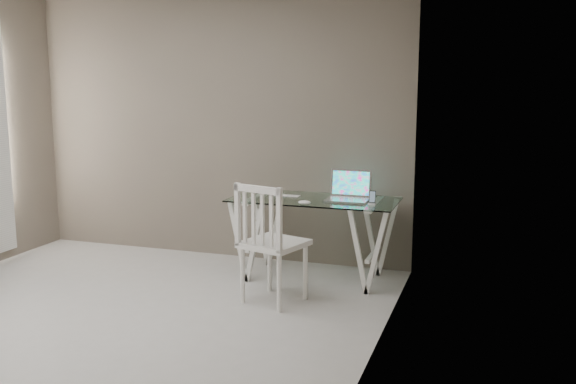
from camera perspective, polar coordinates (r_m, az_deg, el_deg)
name	(u,v)px	position (r m, az deg, el deg)	size (l,w,h in m)	color
room	(71,93)	(4.66, -18.76, 8.31)	(4.50, 4.52, 2.71)	#AEABA7
desk	(314,238)	(5.87, 2.32, -4.09)	(1.50, 0.70, 0.75)	silver
chair	(268,238)	(5.16, -1.79, -4.12)	(0.57, 0.57, 1.00)	white
laptop	(349,193)	(5.76, 5.42, -0.07)	(0.37, 0.30, 0.26)	#B4B4B9
keyboard	(287,196)	(5.91, -0.08, -0.35)	(0.25, 0.11, 0.01)	silver
mouse	(304,202)	(5.53, 1.47, -0.93)	(0.11, 0.07, 0.04)	white
phone_dock	(372,201)	(5.57, 7.50, -0.77)	(0.06, 0.06, 0.12)	white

